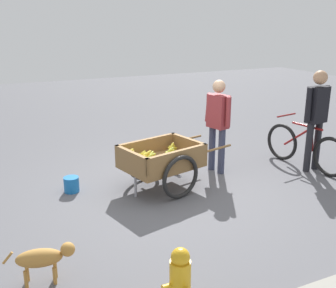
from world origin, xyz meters
The scene contains 8 objects.
ground_plane centered at (0.00, 0.00, 0.00)m, with size 24.00×24.00×0.00m, color #56565B.
fruit_cart centered at (0.04, -0.31, 0.44)m, with size 1.78×1.14×0.71m.
vendor_person centered at (-1.09, -0.58, 0.91)m, with size 0.27×0.54×1.53m.
bicycle centered at (-2.54, -0.11, 0.35)m, with size 0.46×1.65×0.85m.
cyclist_person centered at (-2.56, 0.04, 1.01)m, with size 0.51×0.25×1.67m.
dog centered at (1.98, 1.28, 0.27)m, with size 0.66×0.27×0.40m.
fire_hydrant centered at (1.02, 2.27, 0.33)m, with size 0.25×0.25×0.67m.
plastic_bucket centered at (1.28, -0.76, 0.11)m, with size 0.22×0.22×0.23m, color #1966B2.
Camera 1 is at (2.33, 4.85, 2.46)m, focal length 43.47 mm.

